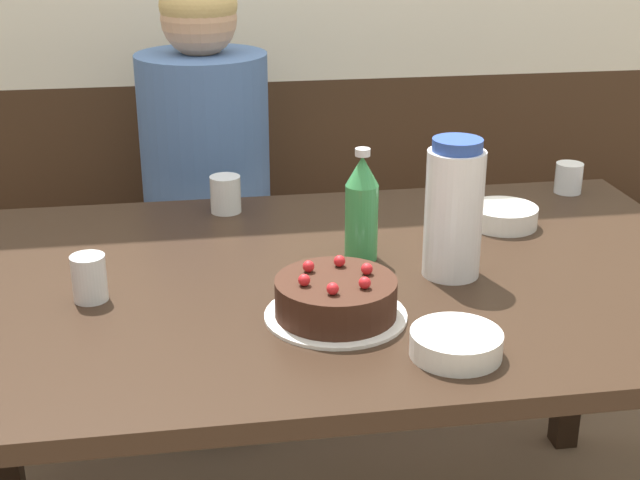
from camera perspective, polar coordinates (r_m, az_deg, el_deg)
The scene contains 11 objects.
bench_seat at distance 2.62m, azimuth -2.57°, elevation -5.25°, with size 2.52×0.38×0.43m.
dining_table at distance 1.69m, azimuth 0.48°, elevation -4.65°, with size 1.53×0.94×0.73m.
birthday_cake at distance 1.48m, azimuth 1.02°, elevation -3.78°, with size 0.24×0.24×0.09m.
water_pitcher at distance 1.63m, azimuth 8.56°, elevation 1.92°, with size 0.11×0.11×0.26m.
soju_bottle at distance 1.69m, azimuth 2.69°, elevation 2.10°, with size 0.06×0.06×0.22m.
bowl_soup_white at distance 1.92m, azimuth 11.64°, elevation 1.50°, with size 0.14×0.14×0.04m.
bowl_rice_small at distance 1.38m, azimuth 8.70°, elevation -6.58°, with size 0.14×0.14×0.04m.
glass_water_tall at distance 1.97m, azimuth -6.06°, elevation 2.93°, with size 0.07×0.07×0.08m.
glass_tumbler_short at distance 2.17m, azimuth 15.63°, elevation 3.85°, with size 0.06×0.06×0.07m.
glass_shot_small at distance 1.59m, azimuth -14.55°, elevation -2.37°, with size 0.06×0.06×0.08m.
person_pale_blue_shirt at distance 2.37m, azimuth -7.13°, elevation 1.10°, with size 0.33×0.34×1.21m.
Camera 1 is at (-0.25, -1.49, 1.40)m, focal length 50.00 mm.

